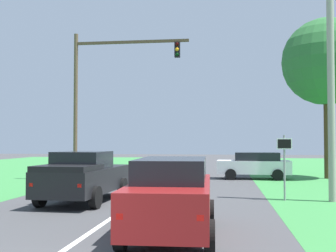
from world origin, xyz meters
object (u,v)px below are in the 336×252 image
at_px(traffic_light, 102,85).
at_px(crossing_suv_far, 254,165).
at_px(red_suv_near, 172,195).
at_px(utility_pole_right, 331,81).
at_px(oak_tree_right, 326,62).
at_px(pickup_truck_lead, 84,176).
at_px(keep_moving_sign, 284,159).

xyz_separation_m(traffic_light, crossing_suv_far, (9.20, 2.34, -4.90)).
bearing_deg(crossing_suv_far, red_suv_near, -100.77).
bearing_deg(utility_pole_right, oak_tree_right, 78.06).
xyz_separation_m(oak_tree_right, crossing_suv_far, (-4.63, -0.96, -6.57)).
distance_m(red_suv_near, crossing_suv_far, 16.99).
relative_size(pickup_truck_lead, utility_pole_right, 0.58).
relative_size(red_suv_near, crossing_suv_far, 1.10).
height_order(red_suv_near, oak_tree_right, oak_tree_right).
height_order(traffic_light, keep_moving_sign, traffic_light).
bearing_deg(pickup_truck_lead, traffic_light, 102.01).
bearing_deg(crossing_suv_far, traffic_light, -165.71).
bearing_deg(keep_moving_sign, oak_tree_right, 69.12).
relative_size(pickup_truck_lead, oak_tree_right, 0.53).
xyz_separation_m(pickup_truck_lead, oak_tree_right, (11.94, 12.17, 6.45)).
xyz_separation_m(crossing_suv_far, utility_pole_right, (2.34, -9.83, 3.86)).
bearing_deg(red_suv_near, crossing_suv_far, 79.23).
height_order(keep_moving_sign, oak_tree_right, oak_tree_right).
distance_m(pickup_truck_lead, traffic_light, 10.25).
xyz_separation_m(keep_moving_sign, crossing_suv_far, (-0.53, 9.78, -0.78)).
distance_m(traffic_light, utility_pole_right, 13.80).
xyz_separation_m(red_suv_near, traffic_light, (-6.02, 14.34, 4.77)).
bearing_deg(traffic_light, utility_pole_right, -32.98).
xyz_separation_m(pickup_truck_lead, crossing_suv_far, (7.31, 11.21, -0.12)).
relative_size(red_suv_near, traffic_light, 0.56).
bearing_deg(traffic_light, crossing_suv_far, 14.29).
bearing_deg(pickup_truck_lead, crossing_suv_far, 56.89).
distance_m(traffic_light, crossing_suv_far, 10.68).
bearing_deg(traffic_light, oak_tree_right, 13.46).
height_order(traffic_light, oak_tree_right, oak_tree_right).
bearing_deg(pickup_truck_lead, keep_moving_sign, 10.35).
bearing_deg(oak_tree_right, utility_pole_right, -101.94).
relative_size(red_suv_near, utility_pole_right, 0.53).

